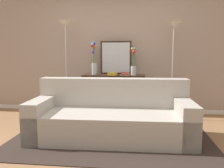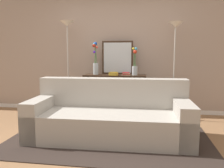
# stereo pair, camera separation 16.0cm
# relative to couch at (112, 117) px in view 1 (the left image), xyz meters

# --- Properties ---
(ground_plane) EXTENTS (16.00, 16.00, 0.02)m
(ground_plane) POSITION_rel_couch_xyz_m (-0.19, -0.33, -0.32)
(ground_plane) COLOR #936B47
(back_wall) EXTENTS (12.00, 0.15, 2.86)m
(back_wall) POSITION_rel_couch_xyz_m (-0.19, 1.67, 1.12)
(back_wall) COLOR white
(back_wall) RESTS_ON ground
(area_rug) EXTENTS (2.96, 1.67, 0.01)m
(area_rug) POSITION_rel_couch_xyz_m (0.00, -0.17, -0.30)
(area_rug) COLOR #332823
(area_rug) RESTS_ON ground
(couch) EXTENTS (2.39, 1.03, 0.88)m
(couch) POSITION_rel_couch_xyz_m (0.00, 0.00, 0.00)
(couch) COLOR #ADA89E
(couch) RESTS_ON ground
(console_table) EXTENTS (1.27, 0.37, 0.85)m
(console_table) POSITION_rel_couch_xyz_m (-0.11, 1.27, 0.27)
(console_table) COLOR #382619
(console_table) RESTS_ON ground
(floor_lamp_left) EXTENTS (0.28, 0.28, 1.93)m
(floor_lamp_left) POSITION_rel_couch_xyz_m (-1.08, 1.19, 1.21)
(floor_lamp_left) COLOR #B7B2A8
(floor_lamp_left) RESTS_ON ground
(floor_lamp_right) EXTENTS (0.28, 0.28, 1.87)m
(floor_lamp_right) POSITION_rel_couch_xyz_m (1.05, 1.19, 1.16)
(floor_lamp_right) COLOR #B7B2A8
(floor_lamp_right) RESTS_ON ground
(wall_mirror) EXTENTS (0.65, 0.02, 0.69)m
(wall_mirror) POSITION_rel_couch_xyz_m (-0.08, 1.42, 0.89)
(wall_mirror) COLOR #382619
(wall_mirror) RESTS_ON console_table
(vase_tall_flowers) EXTENTS (0.12, 0.12, 0.67)m
(vase_tall_flowers) POSITION_rel_couch_xyz_m (-0.52, 1.31, 0.80)
(vase_tall_flowers) COLOR silver
(vase_tall_flowers) RESTS_ON console_table
(vase_short_flowers) EXTENTS (0.11, 0.14, 0.55)m
(vase_short_flowers) POSITION_rel_couch_xyz_m (0.30, 1.25, 0.73)
(vase_short_flowers) COLOR silver
(vase_short_flowers) RESTS_ON console_table
(fruit_bowl) EXTENTS (0.20, 0.20, 0.06)m
(fruit_bowl) POSITION_rel_couch_xyz_m (-0.12, 1.16, 0.57)
(fruit_bowl) COLOR gold
(fruit_bowl) RESTS_ON console_table
(book_stack) EXTENTS (0.19, 0.17, 0.06)m
(book_stack) POSITION_rel_couch_xyz_m (0.13, 1.18, 0.57)
(book_stack) COLOR tan
(book_stack) RESTS_ON console_table
(book_row_under_console) EXTENTS (0.40, 0.18, 0.13)m
(book_row_under_console) POSITION_rel_couch_xyz_m (-0.42, 1.27, -0.25)
(book_row_under_console) COLOR #236033
(book_row_under_console) RESTS_ON ground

